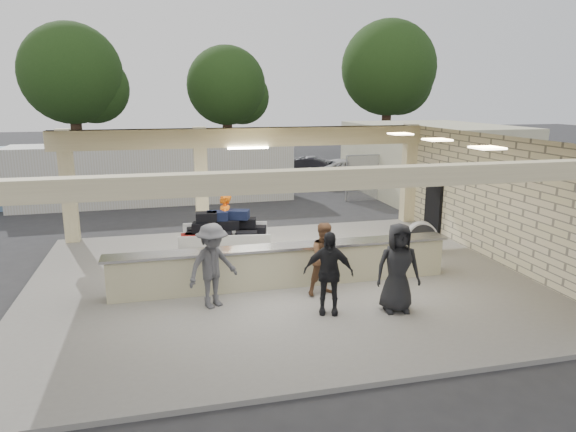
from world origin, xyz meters
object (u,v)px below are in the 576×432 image
object	(u,v)px
luggage_cart	(223,233)
passenger_c	(213,266)
car_dark	(316,170)
baggage_handler	(224,225)
baggage_counter	(284,265)
drum_fan	(422,237)
container_white	(157,173)
passenger_b	(328,273)
passenger_a	(326,259)
car_white_a	(350,171)
car_white_b	(413,165)
passenger_d	(398,268)

from	to	relation	value
luggage_cart	passenger_c	bearing A→B (deg)	-93.28
passenger_c	car_dark	world-z (taller)	passenger_c
baggage_handler	baggage_counter	bearing A→B (deg)	29.46
luggage_cart	drum_fan	size ratio (longest dim) A/B	2.72
baggage_counter	container_white	xyz separation A→B (m)	(-2.97, 11.31, 0.67)
passenger_b	passenger_a	bearing A→B (deg)	93.31
baggage_counter	car_white_a	size ratio (longest dim) A/B	1.81
car_white_a	passenger_a	bearing A→B (deg)	149.76
baggage_counter	car_white_a	distance (m)	15.46
passenger_c	car_white_b	size ratio (longest dim) A/B	0.40
passenger_b	passenger_d	distance (m)	1.45
baggage_counter	passenger_c	distance (m)	2.01
luggage_cart	car_dark	world-z (taller)	luggage_cart
passenger_a	car_dark	size ratio (longest dim) A/B	0.42
car_white_b	passenger_c	bearing A→B (deg)	164.90
car_white_a	drum_fan	bearing A→B (deg)	160.95
luggage_cart	passenger_d	xyz separation A→B (m)	(3.12, -4.21, 0.17)
baggage_counter	passenger_a	distance (m)	1.17
passenger_d	passenger_c	bearing A→B (deg)	172.04
drum_fan	baggage_handler	bearing A→B (deg)	-175.31
passenger_c	passenger_b	bearing A→B (deg)	-50.42
car_white_a	baggage_handler	bearing A→B (deg)	137.44
container_white	car_white_b	bearing A→B (deg)	12.00
passenger_c	car_white_a	size ratio (longest dim) A/B	0.40
baggage_counter	passenger_a	size ratio (longest dim) A/B	4.90
passenger_a	container_white	distance (m)	12.68
car_white_a	container_white	world-z (taller)	container_white
passenger_b	luggage_cart	bearing A→B (deg)	131.06
drum_fan	passenger_d	world-z (taller)	passenger_d
baggage_counter	luggage_cart	xyz separation A→B (m)	(-1.17, 2.22, 0.29)
passenger_b	passenger_d	size ratio (longest dim) A/B	0.93
passenger_a	passenger_c	size ratio (longest dim) A/B	0.91
passenger_a	container_white	bearing A→B (deg)	96.50
luggage_cart	baggage_counter	bearing A→B (deg)	-54.80
baggage_counter	baggage_handler	distance (m)	2.70
passenger_c	container_white	distance (m)	12.26
luggage_cart	car_white_b	bearing A→B (deg)	53.46
baggage_counter	car_dark	distance (m)	15.46
baggage_handler	car_dark	world-z (taller)	baggage_handler
passenger_b	car_white_b	size ratio (longest dim) A/B	0.38
passenger_d	car_white_b	world-z (taller)	passenger_d
passenger_c	car_white_b	xyz separation A→B (m)	(12.57, 15.52, -0.29)
passenger_a	luggage_cart	bearing A→B (deg)	112.13
drum_fan	car_dark	size ratio (longest dim) A/B	0.23
baggage_counter	car_white_a	bearing A→B (deg)	63.79
passenger_a	passenger_c	world-z (taller)	passenger_c
baggage_counter	passenger_d	size ratio (longest dim) A/B	4.35
passenger_b	baggage_counter	bearing A→B (deg)	124.49
baggage_counter	car_dark	world-z (taller)	car_dark
passenger_b	passenger_c	distance (m)	2.44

